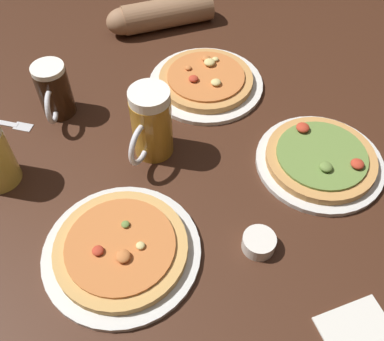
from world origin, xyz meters
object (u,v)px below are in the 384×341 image
object	(u,v)px
beer_mug_pale	(151,124)
diner_arm	(157,15)
pizza_plate_side	(320,159)
beer_mug_amber	(54,91)
pizza_plate_near	(121,250)
pizza_plate_far	(206,81)
ramekin_sauce	(259,243)

from	to	relation	value
beer_mug_pale	diner_arm	size ratio (longest dim) A/B	0.54
pizza_plate_side	beer_mug_amber	bearing A→B (deg)	143.83
pizza_plate_near	pizza_plate_far	bearing A→B (deg)	50.03
pizza_plate_near	beer_mug_amber	distance (m)	0.44
pizza_plate_near	beer_mug_amber	xyz separation A→B (m)	(-0.04, 0.44, 0.05)
beer_mug_amber	diner_arm	size ratio (longest dim) A/B	0.43
pizza_plate_near	ramekin_sauce	size ratio (longest dim) A/B	4.69
pizza_plate_side	ramekin_sauce	distance (m)	0.26
pizza_plate_side	beer_mug_pale	bearing A→B (deg)	152.80
pizza_plate_far	ramekin_sauce	size ratio (longest dim) A/B	4.60
pizza_plate_far	beer_mug_pale	size ratio (longest dim) A/B	1.72
diner_arm	pizza_plate_near	bearing A→B (deg)	-113.23
pizza_plate_far	diner_arm	bearing A→B (deg)	96.65
diner_arm	pizza_plate_far	bearing A→B (deg)	-83.35
pizza_plate_near	diner_arm	size ratio (longest dim) A/B	0.96
pizza_plate_near	beer_mug_pale	xyz separation A→B (m)	(0.14, 0.23, 0.07)
pizza_plate_near	beer_mug_amber	world-z (taller)	beer_mug_amber
pizza_plate_near	diner_arm	xyz separation A→B (m)	(0.30, 0.70, 0.03)
pizza_plate_far	beer_mug_amber	size ratio (longest dim) A/B	2.18
pizza_plate_side	diner_arm	world-z (taller)	diner_arm
pizza_plate_side	ramekin_sauce	world-z (taller)	pizza_plate_side
ramekin_sauce	diner_arm	size ratio (longest dim) A/B	0.20
beer_mug_pale	ramekin_sauce	xyz separation A→B (m)	(0.11, -0.31, -0.07)
pizza_plate_near	diner_arm	bearing A→B (deg)	66.77
pizza_plate_far	beer_mug_amber	distance (m)	0.38
pizza_plate_near	pizza_plate_side	size ratio (longest dim) A/B	1.07
pizza_plate_far	beer_mug_pale	bearing A→B (deg)	-139.70
pizza_plate_near	diner_arm	world-z (taller)	diner_arm
pizza_plate_side	diner_arm	size ratio (longest dim) A/B	0.89
pizza_plate_near	pizza_plate_far	world-z (taller)	same
diner_arm	pizza_plate_side	bearing A→B (deg)	-74.89
pizza_plate_near	ramekin_sauce	distance (m)	0.26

